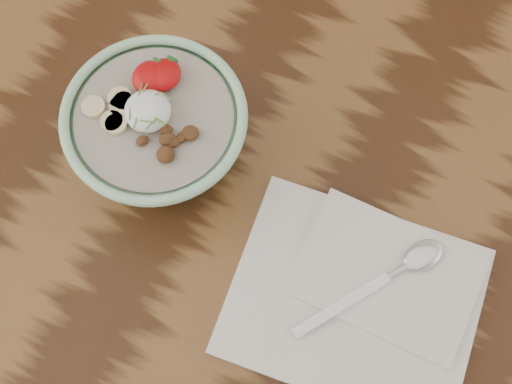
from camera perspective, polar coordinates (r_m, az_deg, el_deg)
table at (r=98.59cm, az=-3.19°, el=2.77°), size 160.00×90.00×75.00cm
breakfast_bowl at (r=82.75cm, az=-7.81°, el=4.71°), size 20.71×20.71×13.56cm
napkin at (r=83.28cm, az=8.39°, el=-8.21°), size 30.48×25.92×1.71cm
spoon at (r=83.38cm, az=11.67°, el=-5.95°), size 12.44×18.25×1.05cm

